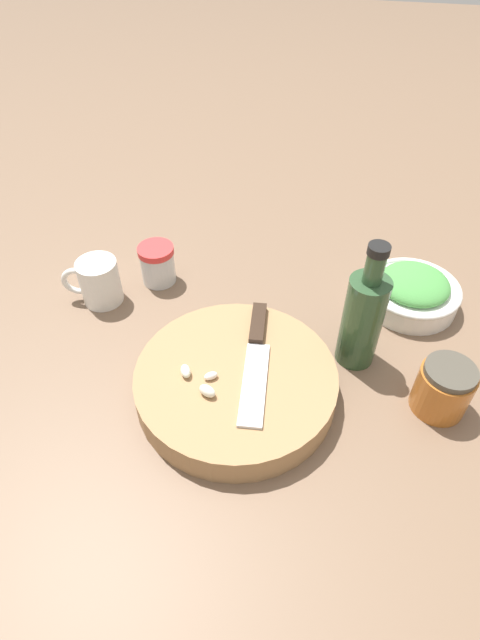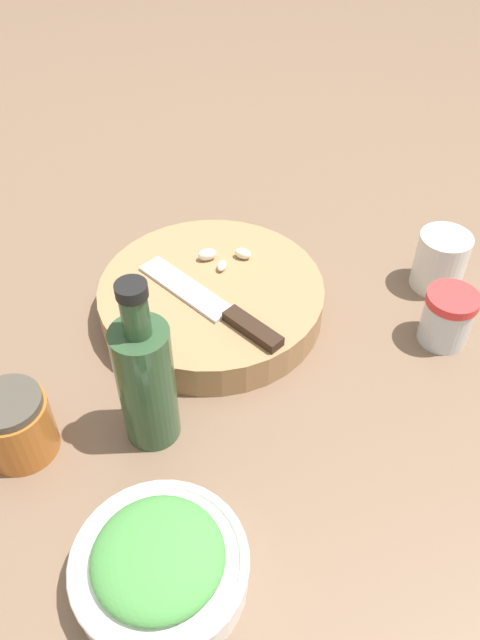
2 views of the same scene
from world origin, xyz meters
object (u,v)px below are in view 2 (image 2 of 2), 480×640
object	(u,v)px
garlic_cloves	(223,256)
herb_bowl	(160,565)
cutting_board	(212,299)
coffee_mug	(441,260)
oil_bottle	(146,380)
honey_jar	(16,425)
chef_knife	(215,308)
spice_jar	(447,317)

from	to	relation	value
garlic_cloves	herb_bowl	world-z (taller)	herb_bowl
cutting_board	coffee_mug	bearing A→B (deg)	150.52
coffee_mug	oil_bottle	xyz separation A→B (m)	(0.45, -0.05, 0.05)
herb_bowl	garlic_cloves	bearing A→B (deg)	-136.93
honey_jar	coffee_mug	bearing A→B (deg)	167.97
oil_bottle	cutting_board	bearing A→B (deg)	-147.38
honey_jar	chef_knife	bearing A→B (deg)	179.08
oil_bottle	coffee_mug	bearing A→B (deg)	173.81
chef_knife	oil_bottle	world-z (taller)	oil_bottle
herb_bowl	coffee_mug	xyz separation A→B (m)	(-0.55, -0.10, 0.01)
spice_jar	honey_jar	bearing A→B (deg)	-21.75
garlic_cloves	herb_bowl	distance (m)	0.42
spice_jar	chef_knife	bearing A→B (deg)	-40.86
oil_bottle	spice_jar	bearing A→B (deg)	161.62
cutting_board	herb_bowl	bearing A→B (deg)	44.32
garlic_cloves	honey_jar	bearing A→B (deg)	11.15
herb_bowl	honey_jar	bearing A→B (deg)	-81.90
herb_bowl	spice_jar	xyz separation A→B (m)	(-0.46, -0.02, 0.01)
chef_knife	honey_jar	world-z (taller)	honey_jar
cutting_board	herb_bowl	distance (m)	0.37
garlic_cloves	honey_jar	xyz separation A→B (m)	(0.34, 0.07, -0.01)
spice_jar	honey_jar	distance (m)	0.53
chef_knife	garlic_cloves	xyz separation A→B (m)	(-0.07, -0.07, 0.00)
spice_jar	honey_jar	world-z (taller)	honey_jar
herb_bowl	coffee_mug	distance (m)	0.55
spice_jar	oil_bottle	xyz separation A→B (m)	(0.37, -0.12, 0.05)
garlic_cloves	spice_jar	world-z (taller)	spice_jar
cutting_board	chef_knife	size ratio (longest dim) A/B	1.27
honey_jar	oil_bottle	bearing A→B (deg)	149.13
cutting_board	oil_bottle	size ratio (longest dim) A/B	1.36
coffee_mug	spice_jar	bearing A→B (deg)	40.98
cutting_board	garlic_cloves	world-z (taller)	garlic_cloves
spice_jar	oil_bottle	world-z (taller)	oil_bottle
garlic_cloves	honey_jar	distance (m)	0.35
cutting_board	honey_jar	distance (m)	0.30
garlic_cloves	cutting_board	bearing A→B (deg)	34.51
cutting_board	chef_knife	xyz separation A→B (m)	(0.03, 0.04, 0.03)
cutting_board	honey_jar	bearing A→B (deg)	7.00
cutting_board	chef_knife	world-z (taller)	chef_knife
garlic_cloves	chef_knife	bearing A→B (deg)	45.64
chef_knife	coffee_mug	distance (m)	0.33
cutting_board	spice_jar	distance (m)	0.30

